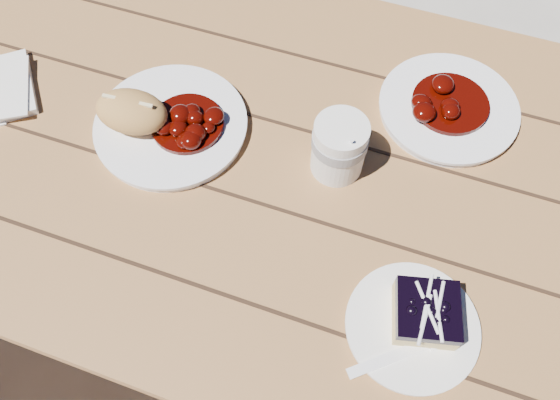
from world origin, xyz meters
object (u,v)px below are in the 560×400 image
(picnic_table, at_px, (211,188))
(bread_roll, at_px, (132,112))
(second_plate, at_px, (448,108))
(coffee_cup, at_px, (339,147))
(dessert_plate, at_px, (412,326))
(blueberry_cake, at_px, (426,313))
(main_plate, at_px, (171,126))

(picnic_table, xyz_separation_m, bread_roll, (-0.11, -0.01, 0.21))
(bread_roll, bearing_deg, second_plate, 23.39)
(bread_roll, relative_size, coffee_cup, 1.15)
(picnic_table, xyz_separation_m, dessert_plate, (0.41, -0.20, 0.17))
(coffee_cup, bearing_deg, blueberry_cake, -48.16)
(bread_roll, relative_size, second_plate, 0.52)
(bread_roll, xyz_separation_m, second_plate, (0.50, 0.21, -0.04))
(dessert_plate, bearing_deg, picnic_table, 154.40)
(picnic_table, height_order, second_plate, second_plate)
(blueberry_cake, xyz_separation_m, coffee_cup, (-0.19, 0.21, 0.02))
(coffee_cup, bearing_deg, dessert_plate, -51.63)
(dessert_plate, xyz_separation_m, second_plate, (-0.03, 0.40, 0.00))
(picnic_table, relative_size, second_plate, 8.44)
(main_plate, distance_m, blueberry_cake, 0.51)
(blueberry_cake, bearing_deg, main_plate, 144.57)
(dessert_plate, height_order, second_plate, second_plate)
(dessert_plate, distance_m, second_plate, 0.40)
(picnic_table, distance_m, bread_roll, 0.24)
(picnic_table, xyz_separation_m, main_plate, (-0.06, 0.01, 0.17))
(dessert_plate, bearing_deg, main_plate, 156.39)
(coffee_cup, xyz_separation_m, second_plate, (0.15, 0.17, -0.05))
(dessert_plate, bearing_deg, blueberry_cake, 56.31)
(bread_roll, bearing_deg, coffee_cup, 6.83)
(second_plate, bearing_deg, coffee_cup, -131.31)
(bread_roll, distance_m, blueberry_cake, 0.56)
(blueberry_cake, height_order, coffee_cup, coffee_cup)
(picnic_table, height_order, main_plate, main_plate)
(blueberry_cake, relative_size, coffee_cup, 0.97)
(blueberry_cake, bearing_deg, coffee_cup, 118.05)
(blueberry_cake, relative_size, second_plate, 0.44)
(second_plate, bearing_deg, bread_roll, -156.61)
(dessert_plate, relative_size, coffee_cup, 1.72)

